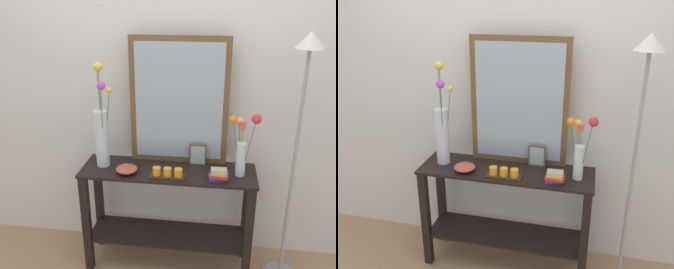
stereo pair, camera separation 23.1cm
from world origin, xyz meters
TOP-DOWN VIEW (x-y plane):
  - ground_plane at (0.00, 0.00)m, footprint 7.00×6.00m
  - wall_back at (0.00, 0.31)m, footprint 6.40×0.08m
  - console_table at (0.00, 0.00)m, footprint 1.24×0.38m
  - mirror_leaning at (0.06, 0.16)m, footprint 0.70×0.03m
  - tall_vase_left at (-0.47, 0.01)m, footprint 0.13×0.18m
  - vase_right at (0.50, -0.02)m, footprint 0.20×0.18m
  - candle_tray at (0.01, -0.11)m, footprint 0.24×0.09m
  - picture_frame_small at (0.20, 0.11)m, footprint 0.12×0.01m
  - decorative_bowl at (-0.28, -0.09)m, footprint 0.15×0.15m
  - book_stack at (0.35, -0.10)m, footprint 0.14×0.10m
  - floor_lamp at (0.84, -0.04)m, footprint 0.24×0.24m

SIDE VIEW (x-z plane):
  - ground_plane at x=0.00m, z-range -0.02..0.00m
  - console_table at x=0.00m, z-range 0.09..0.90m
  - candle_tray at x=0.01m, z-range 0.80..0.86m
  - decorative_bowl at x=-0.28m, z-range 0.80..0.86m
  - book_stack at x=0.35m, z-range 0.80..0.88m
  - picture_frame_small at x=0.20m, z-range 0.80..0.96m
  - vase_right at x=0.50m, z-range 0.79..1.26m
  - tall_vase_left at x=-0.47m, z-range 0.69..1.44m
  - floor_lamp at x=0.84m, z-range 0.31..2.08m
  - mirror_leaning at x=0.06m, z-range 0.80..1.71m
  - wall_back at x=0.00m, z-range 0.00..2.70m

